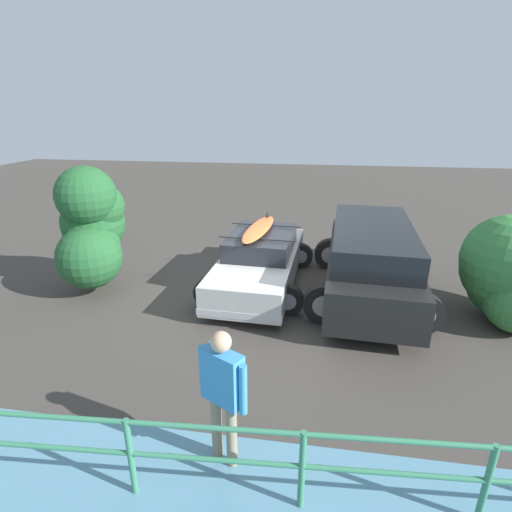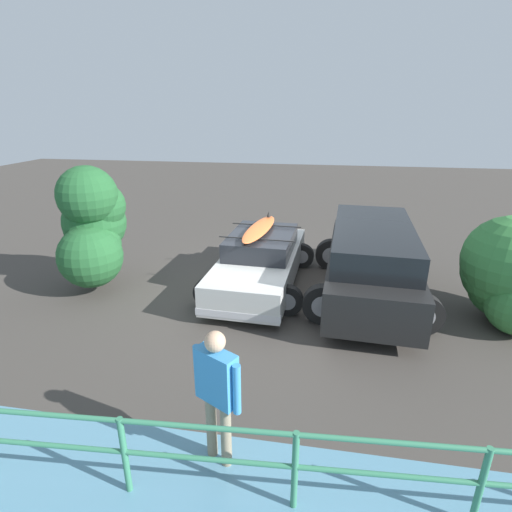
# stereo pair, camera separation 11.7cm
# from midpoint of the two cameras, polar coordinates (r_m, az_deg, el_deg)

# --- Properties ---
(ground_plane) EXTENTS (44.00, 44.00, 0.02)m
(ground_plane) POSITION_cam_midpoint_polar(r_m,az_deg,el_deg) (9.50, 1.04, -4.40)
(ground_plane) COLOR #423D38
(ground_plane) RESTS_ON ground
(sedan_car) EXTENTS (2.44, 4.36, 1.52)m
(sedan_car) POSITION_cam_midpoint_polar(r_m,az_deg,el_deg) (9.39, 1.01, -0.66)
(sedan_car) COLOR silver
(sedan_car) RESTS_ON ground
(suv_car) EXTENTS (2.77, 5.07, 1.63)m
(suv_car) POSITION_cam_midpoint_polar(r_m,az_deg,el_deg) (9.10, 16.41, -0.51)
(suv_car) COLOR black
(suv_car) RESTS_ON ground
(person_bystander) EXTENTS (0.61, 0.41, 1.75)m
(person_bystander) POSITION_cam_midpoint_polar(r_m,az_deg,el_deg) (4.71, -4.87, -18.08)
(person_bystander) COLOR gray
(person_bystander) RESTS_ON ground
(railing_fence) EXTENTS (10.91, 0.75, 0.99)m
(railing_fence) POSITION_cam_midpoint_polar(r_m,az_deg,el_deg) (4.82, -17.76, -24.09)
(railing_fence) COLOR #387F5B
(railing_fence) RESTS_ON ground
(bush_near_left) EXTENTS (1.59, 2.03, 2.83)m
(bush_near_left) POSITION_cam_midpoint_polar(r_m,az_deg,el_deg) (9.74, -21.95, 3.64)
(bush_near_left) COLOR brown
(bush_near_left) RESTS_ON ground
(bush_near_right) EXTENTS (1.96, 2.06, 2.14)m
(bush_near_right) POSITION_cam_midpoint_polar(r_m,az_deg,el_deg) (9.07, 32.96, -1.93)
(bush_near_right) COLOR brown
(bush_near_right) RESTS_ON ground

